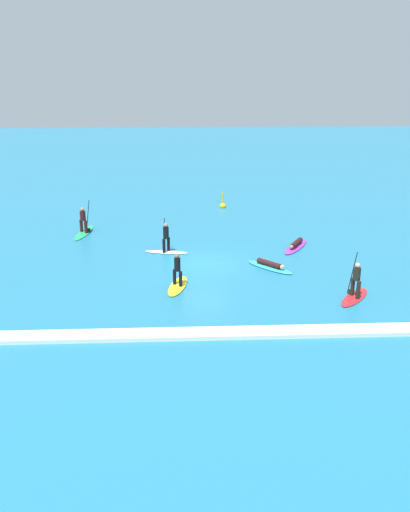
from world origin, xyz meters
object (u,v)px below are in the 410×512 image
(surfer_on_teal_board, at_px, (270,266))
(surfer_on_yellow_board, at_px, (178,279))
(marker_buoy, at_px, (223,205))
(surfer_on_red_board, at_px, (355,288))
(surfer_on_white_board, at_px, (166,243))
(surfer_on_purple_board, at_px, (296,245))
(surfer_on_green_board, at_px, (84,226))

(surfer_on_teal_board, bearing_deg, surfer_on_yellow_board, -109.39)
(marker_buoy, bearing_deg, surfer_on_teal_board, -82.71)
(surfer_on_red_board, bearing_deg, surfer_on_yellow_board, 116.84)
(surfer_on_white_board, xyz_separation_m, surfer_on_yellow_board, (0.67, -5.06, -0.18))
(surfer_on_purple_board, xyz_separation_m, surfer_on_teal_board, (-2.06, -3.33, 0.00))
(surfer_on_purple_board, height_order, surfer_on_teal_board, surfer_on_purple_board)
(marker_buoy, bearing_deg, surfer_on_white_board, -112.24)
(surfer_on_teal_board, bearing_deg, surfer_on_red_board, -4.18)
(surfer_on_teal_board, distance_m, marker_buoy, 12.66)
(surfer_on_red_board, height_order, surfer_on_green_board, surfer_on_red_board)
(surfer_on_green_board, bearing_deg, surfer_on_purple_board, -94.89)
(surfer_on_red_board, xyz_separation_m, surfer_on_purple_board, (-1.33, 7.34, -0.37))
(surfer_on_white_board, bearing_deg, marker_buoy, -102.88)
(marker_buoy, bearing_deg, surfer_on_green_board, -147.85)
(surfer_on_white_board, xyz_separation_m, marker_buoy, (4.01, 9.81, -0.40))
(surfer_on_green_board, xyz_separation_m, marker_buoy, (9.37, 5.89, -0.28))
(surfer_on_red_board, height_order, surfer_on_purple_board, surfer_on_red_board)
(surfer_on_red_board, distance_m, surfer_on_white_board, 11.26)
(surfer_on_teal_board, bearing_deg, marker_buoy, 142.86)
(surfer_on_white_board, height_order, marker_buoy, surfer_on_white_board)
(surfer_on_purple_board, bearing_deg, marker_buoy, -127.35)
(surfer_on_yellow_board, height_order, marker_buoy, surfer_on_yellow_board)
(marker_buoy, bearing_deg, surfer_on_purple_board, -68.32)
(surfer_on_red_board, bearing_deg, surfer_on_green_board, 91.71)
(surfer_on_yellow_board, xyz_separation_m, surfer_on_teal_board, (4.95, 2.31, -0.26))
(surfer_on_purple_board, bearing_deg, surfer_on_red_board, 41.27)
(surfer_on_green_board, xyz_separation_m, surfer_on_yellow_board, (6.02, -8.98, -0.06))
(surfer_on_yellow_board, height_order, surfer_on_teal_board, surfer_on_yellow_board)
(surfer_on_purple_board, distance_m, marker_buoy, 9.93)
(surfer_on_green_board, height_order, surfer_on_yellow_board, surfer_on_green_board)
(surfer_on_red_board, xyz_separation_m, surfer_on_white_board, (-9.02, 6.75, 0.07))
(surfer_on_green_board, relative_size, surfer_on_yellow_board, 1.22)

